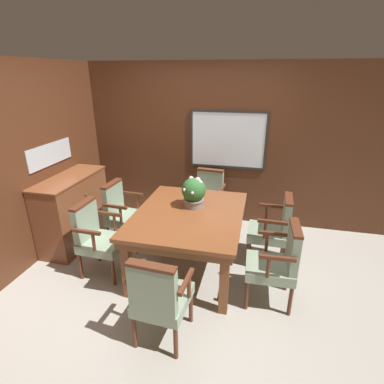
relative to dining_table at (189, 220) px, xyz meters
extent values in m
plane|color=#A39E93|center=(-0.10, -0.23, -0.66)|extent=(14.00, 14.00, 0.00)
cube|color=#4C2816|center=(-0.10, 1.47, 0.56)|extent=(7.20, 0.06, 2.45)
cube|color=white|center=(0.26, 1.43, 0.67)|extent=(1.09, 0.01, 0.81)
cube|color=#282623|center=(0.26, 1.42, 1.09)|extent=(1.16, 0.02, 0.04)
cube|color=#282623|center=(0.26, 1.42, 0.25)|extent=(1.16, 0.02, 0.03)
cube|color=#282623|center=(-0.31, 1.42, 0.67)|extent=(0.04, 0.02, 0.81)
cube|color=#282623|center=(0.82, 1.42, 0.67)|extent=(0.03, 0.02, 0.81)
cube|color=#4C2816|center=(-1.98, -0.23, 0.56)|extent=(0.06, 7.20, 2.45)
cube|color=#B2BCC1|center=(-1.94, 0.24, 0.62)|extent=(0.01, 0.85, 0.28)
cube|color=brown|center=(-0.52, -0.66, -0.31)|extent=(0.09, 0.09, 0.71)
cube|color=brown|center=(0.52, -0.66, -0.31)|extent=(0.09, 0.09, 0.71)
cube|color=brown|center=(-0.52, 0.66, -0.31)|extent=(0.09, 0.09, 0.71)
cube|color=brown|center=(0.52, 0.66, -0.31)|extent=(0.09, 0.09, 0.71)
cube|color=brown|center=(0.00, 0.00, 0.01)|extent=(1.19, 1.47, 0.09)
cube|color=brown|center=(0.00, 0.00, 0.07)|extent=(1.25, 1.53, 0.04)
cylinder|color=#562B19|center=(-0.76, 0.13, -0.49)|extent=(0.04, 0.04, 0.34)
cylinder|color=#562B19|center=(-0.73, 0.52, -0.49)|extent=(0.04, 0.04, 0.34)
cylinder|color=#562B19|center=(-1.19, 0.16, -0.49)|extent=(0.04, 0.04, 0.34)
cylinder|color=#562B19|center=(-1.16, 0.55, -0.49)|extent=(0.04, 0.04, 0.34)
cube|color=gray|center=(-0.96, 0.34, -0.26)|extent=(0.52, 0.48, 0.11)
cube|color=gray|center=(-1.16, 0.35, 0.00)|extent=(0.11, 0.41, 0.42)
cube|color=#562B19|center=(-1.16, 0.35, 0.23)|extent=(0.12, 0.41, 0.03)
cylinder|color=#562B19|center=(-0.94, 0.11, -0.10)|extent=(0.04, 0.04, 0.22)
cube|color=#562B19|center=(-1.01, 0.11, 0.02)|extent=(0.34, 0.06, 0.04)
cylinder|color=#562B19|center=(-0.91, 0.57, -0.10)|extent=(0.04, 0.04, 0.22)
cube|color=#562B19|center=(-0.98, 0.57, 0.02)|extent=(0.34, 0.06, 0.04)
cylinder|color=#562B19|center=(-0.20, 0.86, -0.49)|extent=(0.04, 0.04, 0.34)
cylinder|color=#562B19|center=(0.18, 0.82, -0.49)|extent=(0.04, 0.04, 0.34)
cylinder|color=#562B19|center=(-0.16, 1.29, -0.49)|extent=(0.04, 0.04, 0.34)
cylinder|color=#562B19|center=(0.22, 1.25, -0.49)|extent=(0.04, 0.04, 0.34)
cube|color=gray|center=(0.01, 1.06, -0.26)|extent=(0.49, 0.53, 0.11)
cube|color=gray|center=(0.03, 1.26, 0.00)|extent=(0.41, 0.12, 0.42)
cube|color=#562B19|center=(0.03, 1.26, 0.23)|extent=(0.42, 0.13, 0.03)
cylinder|color=#562B19|center=(-0.22, 1.04, -0.10)|extent=(0.04, 0.04, 0.22)
cube|color=#562B19|center=(-0.22, 1.11, 0.02)|extent=(0.07, 0.34, 0.04)
cylinder|color=#562B19|center=(0.24, 1.00, -0.10)|extent=(0.04, 0.04, 0.22)
cube|color=#562B19|center=(0.25, 1.07, 0.02)|extent=(0.07, 0.34, 0.04)
cylinder|color=#562B19|center=(0.72, 0.56, -0.49)|extent=(0.04, 0.04, 0.34)
cylinder|color=#562B19|center=(0.71, 0.18, -0.49)|extent=(0.04, 0.04, 0.34)
cylinder|color=#562B19|center=(1.15, 0.55, -0.49)|extent=(0.04, 0.04, 0.34)
cylinder|color=#562B19|center=(1.14, 0.17, -0.49)|extent=(0.04, 0.04, 0.34)
cube|color=gray|center=(0.93, 0.37, -0.26)|extent=(0.50, 0.46, 0.11)
cube|color=gray|center=(1.13, 0.36, 0.00)|extent=(0.09, 0.41, 0.42)
cube|color=#562B19|center=(1.13, 0.36, 0.23)|extent=(0.10, 0.41, 0.03)
cylinder|color=#562B19|center=(0.90, 0.60, -0.10)|extent=(0.04, 0.04, 0.22)
cube|color=#562B19|center=(0.97, 0.60, 0.02)|extent=(0.34, 0.04, 0.04)
cylinder|color=#562B19|center=(0.89, 0.14, -0.10)|extent=(0.04, 0.04, 0.22)
cube|color=#562B19|center=(0.96, 0.13, 0.02)|extent=(0.34, 0.04, 0.04)
cylinder|color=#562B19|center=(-0.76, -0.53, -0.49)|extent=(0.04, 0.04, 0.34)
cylinder|color=#562B19|center=(-0.74, -0.15, -0.49)|extent=(0.04, 0.04, 0.34)
cylinder|color=#562B19|center=(-1.19, -0.52, -0.49)|extent=(0.04, 0.04, 0.34)
cylinder|color=#562B19|center=(-1.17, -0.14, -0.49)|extent=(0.04, 0.04, 0.34)
cube|color=gray|center=(-0.96, -0.33, -0.26)|extent=(0.50, 0.46, 0.11)
cube|color=gray|center=(-1.17, -0.33, 0.00)|extent=(0.09, 0.41, 0.42)
cube|color=#562B19|center=(-1.17, -0.33, 0.23)|extent=(0.10, 0.41, 0.03)
cylinder|color=#562B19|center=(-0.94, -0.57, -0.10)|extent=(0.04, 0.04, 0.22)
cube|color=#562B19|center=(-1.01, -0.56, 0.02)|extent=(0.34, 0.05, 0.04)
cylinder|color=#562B19|center=(-0.92, -0.11, -0.10)|extent=(0.04, 0.04, 0.22)
cube|color=#562B19|center=(-0.99, -0.10, 0.02)|extent=(0.34, 0.05, 0.04)
cylinder|color=#562B19|center=(0.23, -0.86, -0.49)|extent=(0.04, 0.04, 0.34)
cylinder|color=#562B19|center=(-0.16, -0.84, -0.49)|extent=(0.04, 0.04, 0.34)
cylinder|color=#562B19|center=(0.20, -1.29, -0.49)|extent=(0.04, 0.04, 0.34)
cylinder|color=#562B19|center=(-0.18, -1.27, -0.49)|extent=(0.04, 0.04, 0.34)
cube|color=gray|center=(0.02, -1.07, -0.26)|extent=(0.48, 0.52, 0.11)
cube|color=gray|center=(0.01, -1.27, 0.00)|extent=(0.41, 0.11, 0.42)
cube|color=#562B19|center=(0.01, -1.27, 0.23)|extent=(0.41, 0.12, 0.03)
cylinder|color=#562B19|center=(0.26, -1.04, -0.10)|extent=(0.04, 0.04, 0.22)
cube|color=#562B19|center=(0.25, -1.12, 0.02)|extent=(0.06, 0.34, 0.04)
cylinder|color=#562B19|center=(-0.21, -1.01, -0.10)|extent=(0.04, 0.04, 0.22)
cube|color=#562B19|center=(-0.21, -1.09, 0.02)|extent=(0.06, 0.34, 0.04)
cylinder|color=#562B19|center=(0.73, -0.18, -0.49)|extent=(0.04, 0.04, 0.34)
cylinder|color=#562B19|center=(0.74, -0.57, -0.49)|extent=(0.04, 0.04, 0.34)
cylinder|color=#562B19|center=(1.16, -0.17, -0.49)|extent=(0.04, 0.04, 0.34)
cylinder|color=#562B19|center=(1.17, -0.55, -0.49)|extent=(0.04, 0.04, 0.34)
cube|color=gray|center=(0.95, -0.37, -0.26)|extent=(0.50, 0.46, 0.11)
cube|color=gray|center=(1.15, -0.36, 0.00)|extent=(0.09, 0.41, 0.42)
cube|color=#562B19|center=(1.15, -0.36, 0.23)|extent=(0.10, 0.41, 0.03)
cylinder|color=#562B19|center=(0.91, -0.14, -0.10)|extent=(0.04, 0.04, 0.22)
cube|color=#562B19|center=(0.98, -0.14, 0.02)|extent=(0.34, 0.05, 0.04)
cylinder|color=#562B19|center=(0.92, -0.60, -0.10)|extent=(0.04, 0.04, 0.22)
cube|color=#562B19|center=(1.00, -0.60, 0.02)|extent=(0.34, 0.05, 0.04)
cylinder|color=gray|center=(0.02, 0.18, 0.15)|extent=(0.23, 0.23, 0.10)
cylinder|color=gray|center=(0.02, 0.18, 0.19)|extent=(0.25, 0.25, 0.02)
sphere|color=#2D602D|center=(0.02, 0.18, 0.31)|extent=(0.29, 0.29, 0.29)
sphere|color=silver|center=(0.06, 0.18, 0.44)|extent=(0.06, 0.06, 0.06)
sphere|color=silver|center=(0.06, 0.28, 0.40)|extent=(0.04, 0.04, 0.04)
sphere|color=silver|center=(-0.02, 0.21, 0.44)|extent=(0.06, 0.06, 0.06)
sphere|color=silver|center=(0.06, 0.18, 0.45)|extent=(0.05, 0.05, 0.05)
sphere|color=silver|center=(0.03, 0.04, 0.33)|extent=(0.04, 0.04, 0.04)
sphere|color=silver|center=(-0.04, 0.27, 0.39)|extent=(0.05, 0.05, 0.05)
sphere|color=silver|center=(0.10, 0.16, 0.42)|extent=(0.04, 0.04, 0.04)
sphere|color=silver|center=(-0.02, 0.21, 0.45)|extent=(0.05, 0.05, 0.05)
sphere|color=silver|center=(-0.07, 0.07, 0.35)|extent=(0.04, 0.04, 0.04)
cube|color=brown|center=(-1.73, 0.24, -0.18)|extent=(0.44, 1.15, 0.96)
cube|color=brown|center=(-1.73, 0.24, 0.31)|extent=(0.45, 1.17, 0.02)
sphere|color=#4C422D|center=(-1.50, 0.24, 0.09)|extent=(0.03, 0.03, 0.03)
sphere|color=#4C422D|center=(-1.50, -0.02, -0.28)|extent=(0.03, 0.03, 0.03)
sphere|color=#4C422D|center=(-1.50, 0.50, -0.28)|extent=(0.03, 0.03, 0.03)
camera|label=1|loc=(0.76, -3.07, 1.62)|focal=28.00mm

